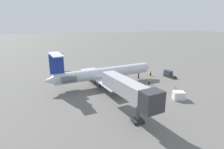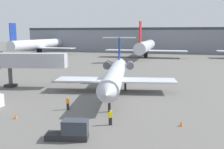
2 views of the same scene
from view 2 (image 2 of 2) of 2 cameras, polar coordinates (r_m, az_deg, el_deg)
ground_plane at (r=43.10m, az=-2.22°, el=-4.31°), size 400.00×400.00×0.10m
regional_jet at (r=44.21m, az=0.81°, el=0.24°), size 20.64×29.62×9.01m
jet_bridge at (r=50.58m, az=-19.29°, el=2.82°), size 15.02×6.03×6.56m
ground_crew_marshaller at (r=34.75m, az=-9.60°, el=-6.20°), size 0.48×0.44×1.69m
ground_crew_loader at (r=28.80m, az=-0.37°, el=-9.32°), size 0.48×0.44×1.69m
baggage_tug_lead at (r=25.44m, az=-8.79°, el=-12.02°), size 4.20×2.21×1.90m
traffic_cone_near at (r=32.99m, az=-20.25°, el=-8.54°), size 0.36×0.36×0.55m
traffic_cone_mid at (r=29.61m, az=14.84°, el=-10.30°), size 0.36×0.36×0.55m
terminal_building at (r=141.27m, az=10.34°, el=7.48°), size 141.49×21.33×12.42m
parked_airliner_west_end at (r=129.13m, az=-15.64°, el=6.35°), size 35.19×41.86×13.69m
parked_airliner_west_mid at (r=105.80m, az=7.35°, el=6.05°), size 32.44×38.53×13.61m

